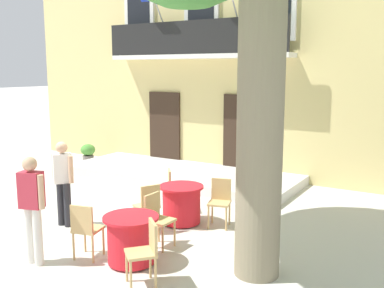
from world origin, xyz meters
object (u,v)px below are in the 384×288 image
object	(u,v)px
cafe_table_middle	(131,239)
pedestrian_mid_plaza	(63,179)
cafe_chair_near_tree_2	(220,199)
pedestrian_near_entrance	(32,204)
cafe_chair_middle_0	(157,216)
cafe_chair_middle_1	(86,227)
cafe_table_near_tree	(181,204)
cafe_chair_near_tree_1	(148,204)
cafe_chair_near_tree_0	(174,187)
ground_planter_left	(88,153)
cafe_chair_middle_2	(146,249)

from	to	relation	value
cafe_table_middle	pedestrian_mid_plaza	world-z (taller)	pedestrian_mid_plaza
cafe_table_middle	cafe_chair_near_tree_2	bearing A→B (deg)	80.13
cafe_chair_near_tree_2	pedestrian_near_entrance	world-z (taller)	pedestrian_near_entrance
cafe_chair_near_tree_2	cafe_chair_middle_0	xyz separation A→B (m)	(-0.44, -1.46, 0.00)
cafe_chair_middle_1	pedestrian_near_entrance	distance (m)	0.89
cafe_chair_middle_1	cafe_chair_near_tree_2	bearing A→B (deg)	66.06
cafe_table_near_tree	cafe_chair_near_tree_1	distance (m)	0.77
cafe_chair_near_tree_2	cafe_table_middle	xyz separation A→B (m)	(-0.39, -2.21, -0.14)
cafe_chair_near_tree_0	ground_planter_left	size ratio (longest dim) A/B	1.44
cafe_table_middle	cafe_chair_middle_2	world-z (taller)	cafe_chair_middle_2
cafe_table_near_tree	cafe_chair_near_tree_2	world-z (taller)	cafe_chair_near_tree_2
ground_planter_left	pedestrian_near_entrance	xyz separation A→B (m)	(4.61, -5.88, 0.60)
cafe_chair_near_tree_0	cafe_chair_middle_1	size ratio (longest dim) A/B	1.00
cafe_chair_middle_0	cafe_chair_middle_2	world-z (taller)	same
pedestrian_mid_plaza	cafe_chair_near_tree_0	bearing A→B (deg)	53.66
pedestrian_near_entrance	ground_planter_left	bearing A→B (deg)	128.06
cafe_chair_near_tree_1	cafe_chair_middle_0	xyz separation A→B (m)	(0.54, -0.48, 0.00)
cafe_chair_near_tree_0	cafe_chair_near_tree_1	bearing A→B (deg)	-78.95
cafe_chair_middle_0	pedestrian_near_entrance	distance (m)	2.01
cafe_chair_middle_2	pedestrian_mid_plaza	world-z (taller)	pedestrian_mid_plaza
cafe_chair_middle_0	ground_planter_left	bearing A→B (deg)	143.28
cafe_table_near_tree	cafe_chair_middle_0	bearing A→B (deg)	-77.62
cafe_chair_near_tree_0	cafe_chair_middle_1	distance (m)	2.73
cafe_chair_near_tree_2	pedestrian_near_entrance	size ratio (longest dim) A/B	0.54
cafe_chair_middle_2	pedestrian_near_entrance	distance (m)	1.97
cafe_chair_near_tree_1	cafe_table_middle	bearing A→B (deg)	-64.26
cafe_chair_near_tree_0	ground_planter_left	world-z (taller)	cafe_chair_near_tree_0
cafe_chair_near_tree_1	cafe_table_middle	xyz separation A→B (m)	(0.59, -1.23, -0.14)
cafe_chair_middle_1	cafe_chair_middle_2	size ratio (longest dim) A/B	1.00
ground_planter_left	cafe_table_middle	bearing A→B (deg)	-40.92
ground_planter_left	cafe_chair_near_tree_1	bearing A→B (deg)	-36.18
cafe_chair_near_tree_1	cafe_chair_middle_1	distance (m)	1.49
cafe_chair_near_tree_2	cafe_chair_middle_0	world-z (taller)	same
cafe_chair_middle_2	pedestrian_mid_plaza	xyz separation A→B (m)	(-2.79, 1.10, 0.40)
ground_planter_left	cafe_table_near_tree	bearing A→B (deg)	-29.63
cafe_chair_middle_0	pedestrian_near_entrance	size ratio (longest dim) A/B	0.54
cafe_chair_near_tree_2	pedestrian_mid_plaza	size ratio (longest dim) A/B	0.55
cafe_chair_near_tree_0	cafe_table_middle	world-z (taller)	cafe_chair_near_tree_0
cafe_chair_middle_1	ground_planter_left	xyz separation A→B (m)	(-5.17, 5.35, -0.17)
cafe_chair_near_tree_1	cafe_chair_middle_2	bearing A→B (deg)	-54.11
cafe_chair_middle_2	ground_planter_left	distance (m)	8.54
cafe_chair_near_tree_0	pedestrian_mid_plaza	distance (m)	2.29
cafe_chair_near_tree_1	cafe_chair_middle_0	size ratio (longest dim) A/B	1.00
cafe_chair_middle_2	pedestrian_mid_plaza	distance (m)	3.02
cafe_chair_middle_1	cafe_chair_middle_0	bearing A→B (deg)	56.92
cafe_chair_middle_0	cafe_chair_middle_2	xyz separation A→B (m)	(0.67, -1.19, 0.00)
cafe_chair_near_tree_2	ground_planter_left	world-z (taller)	cafe_chair_near_tree_2
cafe_chair_near_tree_0	cafe_table_middle	distance (m)	2.62
ground_planter_left	pedestrian_near_entrance	world-z (taller)	pedestrian_near_entrance
ground_planter_left	pedestrian_mid_plaza	size ratio (longest dim) A/B	0.38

